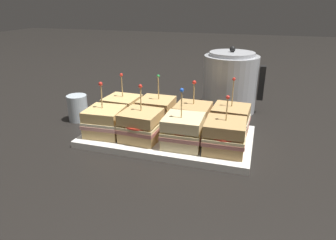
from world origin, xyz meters
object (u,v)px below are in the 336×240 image
sandwich_front_far_right (225,136)px  sandwich_back_center_right (193,117)px  sandwich_back_far_left (122,109)px  kettle_steel (230,82)px  sandwich_front_center_left (141,126)px  serving_platter (168,136)px  sandwich_back_center_left (157,112)px  sandwich_front_far_left (105,121)px  sandwich_back_far_right (230,120)px  drinking_glass (78,108)px  sandwich_front_center_right (183,131)px

sandwich_front_far_right → sandwich_back_center_right: 0.15m
sandwich_back_far_left → kettle_steel: kettle_steel is taller
sandwich_front_center_left → sandwich_back_far_left: bearing=134.1°
serving_platter → sandwich_back_center_left: sandwich_back_center_left is taller
sandwich_front_far_left → sandwich_back_center_left: 0.16m
sandwich_front_far_left → kettle_steel: bearing=50.2°
sandwich_back_center_left → sandwich_back_center_right: sandwich_back_center_left is taller
sandwich_front_far_left → sandwich_back_far_left: same height
sandwich_back_far_left → sandwich_back_center_left: bearing=1.0°
sandwich_back_center_left → sandwich_front_center_left: bearing=-91.7°
sandwich_back_center_left → sandwich_back_far_right: bearing=-0.8°
sandwich_back_far_left → sandwich_back_center_left: (0.11, 0.00, 0.00)m
sandwich_back_far_left → drinking_glass: bearing=-179.1°
sandwich_back_center_right → sandwich_front_far_right: bearing=-45.7°
sandwich_back_center_right → drinking_glass: sandwich_back_center_right is taller
sandwich_back_center_left → kettle_steel: bearing=52.7°
sandwich_back_far_left → sandwich_back_center_left: size_ratio=0.97×
sandwich_front_center_left → sandwich_back_center_left: sandwich_back_center_left is taller
sandwich_front_far_right → kettle_steel: (-0.03, 0.36, 0.04)m
sandwich_front_center_right → sandwich_back_center_right: bearing=90.2°
sandwich_front_center_right → sandwich_back_far_right: (0.11, 0.11, 0.00)m
sandwich_back_center_left → kettle_steel: 0.32m
sandwich_front_far_left → sandwich_front_far_right: 0.33m
sandwich_front_center_left → sandwich_back_center_left: (0.00, 0.11, -0.00)m
sandwich_front_center_left → sandwich_back_far_right: (0.23, 0.11, -0.00)m
sandwich_back_far_left → serving_platter: bearing=-18.8°
sandwich_front_center_left → sandwich_back_far_left: sandwich_front_center_left is taller
sandwich_front_center_right → drinking_glass: bearing=163.9°
sandwich_back_far_right → drinking_glass: (-0.50, -0.00, -0.02)m
sandwich_front_center_left → sandwich_back_center_left: bearing=88.3°
serving_platter → sandwich_front_center_right: 0.10m
sandwich_front_far_right → sandwich_back_center_left: (-0.22, 0.12, 0.00)m
sandwich_back_center_left → sandwich_back_center_right: bearing=-3.1°
sandwich_back_far_right → sandwich_front_center_left: bearing=-153.6°
sandwich_front_center_left → sandwich_back_far_left: 0.16m
kettle_steel → sandwich_front_far_left: bearing=-129.8°
drinking_glass → sandwich_front_far_left: bearing=-34.1°
sandwich_front_center_left → sandwich_front_far_right: 0.22m
serving_platter → kettle_steel: size_ratio=2.05×
sandwich_front_center_left → sandwich_front_far_right: sandwich_front_center_left is taller
sandwich_front_center_left → sandwich_front_center_right: 0.12m
sandwich_back_far_left → sandwich_back_far_right: size_ratio=0.92×
drinking_glass → sandwich_front_far_right: bearing=-12.6°
sandwich_front_center_left → sandwich_back_far_left: size_ratio=1.01×
serving_platter → kettle_steel: bearing=66.4°
drinking_glass → sandwich_back_far_left: bearing=0.9°
sandwich_front_center_left → sandwich_back_center_right: (0.12, 0.11, -0.00)m
sandwich_front_far_right → drinking_glass: size_ratio=1.69×
sandwich_front_far_right → kettle_steel: 0.37m
sandwich_front_far_right → sandwich_back_far_left: sandwich_back_far_left is taller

